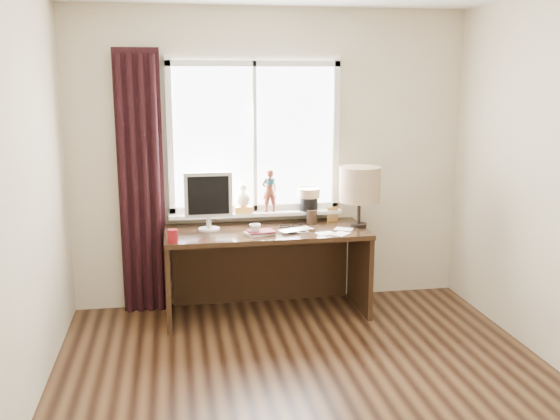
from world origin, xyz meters
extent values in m
cube|color=#4E311B|center=(0.00, 0.00, 0.00)|extent=(3.50, 4.00, 0.00)
cube|color=#C1AB8F|center=(0.00, 2.00, 1.30)|extent=(3.50, 0.00, 2.60)
cube|color=#C1AB8F|center=(0.00, -2.00, 1.30)|extent=(3.50, 0.00, 2.60)
cube|color=#C1AB8F|center=(-1.75, 0.00, 1.30)|extent=(0.00, 4.00, 2.60)
imported|color=silver|center=(0.13, 1.52, 0.76)|extent=(0.34, 0.29, 0.02)
imported|color=white|center=(-0.22, 1.49, 0.80)|extent=(0.12, 0.12, 0.09)
cylinder|color=maroon|center=(-0.88, 1.34, 0.80)|extent=(0.08, 0.08, 0.11)
cube|color=white|center=(-0.15, 1.99, 1.50)|extent=(1.40, 0.02, 1.30)
cube|color=silver|center=(-0.15, 1.96, 0.88)|extent=(1.50, 0.05, 0.05)
cube|color=silver|center=(-0.15, 1.96, 2.12)|extent=(1.50, 0.05, 0.05)
cube|color=silver|center=(-0.88, 1.96, 1.50)|extent=(0.05, 0.05, 1.40)
cube|color=silver|center=(0.57, 1.96, 1.50)|extent=(0.05, 0.05, 1.40)
cube|color=silver|center=(-0.15, 1.96, 1.50)|extent=(0.03, 0.05, 1.30)
cube|color=silver|center=(-0.15, 1.91, 0.83)|extent=(1.52, 0.18, 0.03)
cylinder|color=#53090B|center=(-0.59, 1.87, 0.98)|extent=(0.15, 0.15, 0.27)
cube|color=gold|center=(-0.27, 1.89, 0.88)|extent=(0.15, 0.12, 0.06)
sphere|color=beige|center=(-0.27, 1.89, 0.97)|extent=(0.13, 0.13, 0.13)
sphere|color=beige|center=(-0.27, 1.89, 1.07)|extent=(0.07, 0.07, 0.07)
imported|color=maroon|center=(-0.03, 1.89, 1.04)|extent=(0.15, 0.11, 0.38)
cylinder|color=#1E4C51|center=(-0.03, 1.88, 1.12)|extent=(0.10, 0.10, 0.05)
cylinder|color=black|center=(0.32, 1.88, 0.91)|extent=(0.16, 0.16, 0.12)
cylinder|color=#8C6B4C|center=(0.32, 1.88, 1.01)|extent=(0.20, 0.20, 0.08)
cube|color=black|center=(-1.13, 1.92, 1.12)|extent=(0.38, 0.05, 2.25)
cylinder|color=black|center=(-1.27, 1.89, 1.10)|extent=(0.06, 0.06, 2.20)
cylinder|color=black|center=(-1.18, 1.89, 1.10)|extent=(0.06, 0.06, 2.20)
cylinder|color=black|center=(-1.09, 1.89, 1.10)|extent=(0.06, 0.06, 2.20)
cylinder|color=black|center=(-1.00, 1.89, 1.10)|extent=(0.06, 0.06, 2.20)
cube|color=#342115|center=(-0.10, 1.63, 0.73)|extent=(1.70, 0.70, 0.04)
cube|color=#342115|center=(-0.93, 1.63, 0.35)|extent=(0.04, 0.64, 0.71)
cube|color=#342115|center=(0.73, 1.63, 0.35)|extent=(0.04, 0.64, 0.71)
cube|color=#342115|center=(-0.10, 1.97, 0.35)|extent=(1.60, 0.03, 0.71)
cylinder|color=beige|center=(-0.58, 1.71, 0.76)|extent=(0.18, 0.18, 0.01)
cylinder|color=beige|center=(-0.58, 1.71, 0.81)|extent=(0.04, 0.04, 0.10)
cube|color=beige|center=(-0.58, 1.71, 1.05)|extent=(0.40, 0.04, 0.38)
cube|color=black|center=(-0.58, 1.69, 1.05)|extent=(0.34, 0.01, 0.32)
cube|color=beige|center=(-0.18, 1.49, 0.76)|extent=(0.26, 0.22, 0.02)
cube|color=#5A161F|center=(-0.17, 1.48, 0.78)|extent=(0.23, 0.18, 0.01)
cylinder|color=black|center=(0.33, 1.80, 0.81)|extent=(0.09, 0.09, 0.12)
cylinder|color=black|center=(0.31, 1.81, 0.86)|extent=(0.01, 0.01, 0.22)
cylinder|color=black|center=(0.34, 1.79, 0.84)|extent=(0.01, 0.01, 0.19)
cylinder|color=black|center=(0.33, 1.81, 0.88)|extent=(0.01, 0.01, 0.25)
cylinder|color=black|center=(0.35, 1.81, 0.83)|extent=(0.01, 0.01, 0.17)
cube|color=gold|center=(0.53, 1.85, 0.81)|extent=(0.10, 0.02, 0.13)
cube|color=#996633|center=(0.53, 1.83, 0.81)|extent=(0.08, 0.01, 0.10)
cylinder|color=black|center=(0.70, 1.61, 0.77)|extent=(0.14, 0.14, 0.03)
cylinder|color=black|center=(0.70, 1.61, 0.89)|extent=(0.03, 0.03, 0.22)
cylinder|color=tan|center=(0.70, 1.61, 1.12)|extent=(0.35, 0.35, 0.30)
cube|color=white|center=(0.36, 1.43, 0.75)|extent=(0.17, 0.14, 0.00)
cube|color=white|center=(0.55, 1.54, 0.75)|extent=(0.18, 0.17, 0.00)
cube|color=white|center=(0.48, 1.39, 0.75)|extent=(0.18, 0.18, 0.00)
torus|color=black|center=(0.11, 1.50, 0.75)|extent=(0.18, 0.18, 0.01)
torus|color=black|center=(0.19, 1.74, 0.75)|extent=(0.14, 0.14, 0.01)
torus|color=black|center=(0.07, 1.72, 0.75)|extent=(0.10, 0.10, 0.01)
camera|label=1|loc=(-0.86, -3.42, 2.02)|focal=40.00mm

